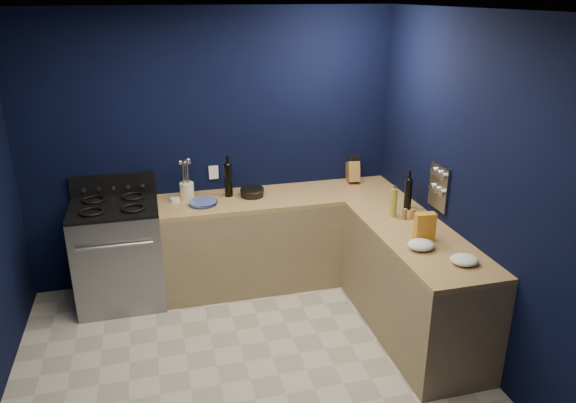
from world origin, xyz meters
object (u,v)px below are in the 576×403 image
object	(u,v)px
plate_stack	(203,203)
utensil_crock	(187,191)
gas_range	(119,255)
crouton_bag	(425,227)
knife_block	(353,172)

from	to	relation	value
plate_stack	utensil_crock	size ratio (longest dim) A/B	1.52
gas_range	utensil_crock	world-z (taller)	utensil_crock
plate_stack	crouton_bag	xyz separation A→B (m)	(1.57, -1.21, 0.10)
crouton_bag	gas_range	bearing A→B (deg)	155.46
utensil_crock	knife_block	distance (m)	1.67
utensil_crock	gas_range	bearing A→B (deg)	-169.47
plate_stack	crouton_bag	size ratio (longest dim) A/B	1.08
plate_stack	crouton_bag	distance (m)	1.99
gas_range	knife_block	distance (m)	2.40
utensil_crock	crouton_bag	distance (m)	2.18
gas_range	crouton_bag	bearing A→B (deg)	-28.21
knife_block	gas_range	bearing A→B (deg)	-165.21
plate_stack	knife_block	world-z (taller)	knife_block
utensil_crock	knife_block	world-z (taller)	knife_block
knife_block	crouton_bag	world-z (taller)	same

